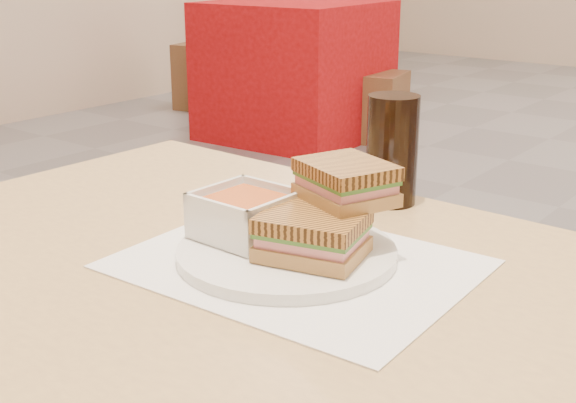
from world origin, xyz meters
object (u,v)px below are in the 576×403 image
Objects in this scene: bg_table_0 at (295,70)px; soup_bowl at (246,216)px; panini_lower at (313,235)px; main_table at (298,369)px; bg_chair_0r at (372,106)px; cola_glass at (392,150)px; plate at (287,253)px; bg_chair_0l at (211,76)px.

soup_bowl is at bearing -53.22° from bg_table_0.
bg_table_0 is at bearing 128.02° from panini_lower.
panini_lower is 0.14× the size of bg_table_0.
main_table is 3.79m from bg_chair_0r.
main_table reaches higher than bg_chair_0r.
cola_glass is at bearing 101.95° from panini_lower.
cola_glass is 0.36× the size of bg_chair_0r.
plate is 3.76m from bg_chair_0r.
bg_table_0 reaches higher than bg_chair_0r.
soup_bowl reaches higher than bg_chair_0l.
bg_chair_0r is (1.43, -0.10, -0.03)m from bg_chair_0l.
plate is 0.27m from cola_glass.
bg_table_0 reaches higher than bg_chair_0l.
soup_bowl is 0.27m from cola_glass.
soup_bowl is 0.10m from panini_lower.
bg_chair_0r is (-1.81, 3.21, -0.59)m from soup_bowl.
cola_glass is (-0.06, 0.27, 0.04)m from panini_lower.
soup_bowl is 0.22× the size of bg_chair_0l.
main_table is 0.19m from soup_bowl.
cola_glass is at bearing 93.32° from plate.
panini_lower is at bearing 97.29° from main_table.
bg_chair_0r is at bearing 122.31° from cola_glass.
bg_table_0 is (-2.23, 2.98, -0.39)m from soup_bowl.
main_table is 4.65× the size of plate.
bg_table_0 is 2.25× the size of bg_chair_0r.
cola_glass is 3.57m from bg_table_0.
soup_bowl is 4.67m from bg_chair_0l.
bg_chair_0l is (-3.30, 3.04, -0.60)m from cola_glass.
cola_glass is at bearing 79.86° from soup_bowl.
bg_chair_0l reaches higher than bg_chair_0r.
plate is at bearing -44.94° from bg_chair_0l.
plate is at bearing -86.68° from cola_glass.
plate is 0.53× the size of bg_chair_0l.
plate is at bearing -52.44° from bg_table_0.
bg_chair_0l is (-1.02, 0.32, -0.17)m from bg_table_0.
bg_chair_0r is (-1.88, 3.21, -0.56)m from plate.
soup_bowl is (-0.06, -0.00, 0.03)m from plate.
plate is 0.05m from panini_lower.
soup_bowl is 0.69× the size of cola_glass.
panini_lower reaches higher than plate.
cola_glass is at bearing 101.46° from main_table.
soup_bowl is 0.81× the size of panini_lower.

